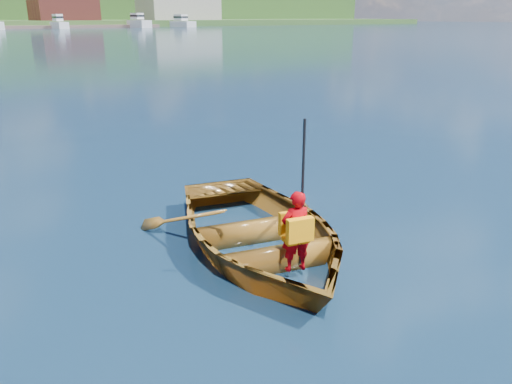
% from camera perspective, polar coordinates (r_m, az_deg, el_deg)
% --- Properties ---
extents(ground, '(600.00, 600.00, 0.00)m').
position_cam_1_polar(ground, '(6.16, -7.75, -11.48)').
color(ground, '#101E3D').
rests_on(ground, ground).
extents(rowboat, '(3.93, 4.78, 0.86)m').
position_cam_1_polar(rowboat, '(7.06, 0.26, -4.52)').
color(rowboat, brown).
rests_on(rowboat, ground).
extents(child_paddler, '(0.44, 0.41, 1.90)m').
position_cam_1_polar(child_paddler, '(6.22, 4.59, -4.39)').
color(child_paddler, '#9F0008').
rests_on(child_paddler, ground).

